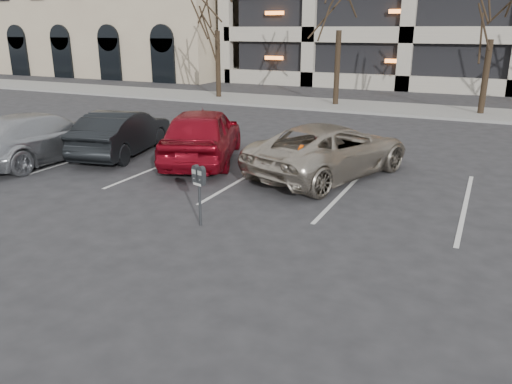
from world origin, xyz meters
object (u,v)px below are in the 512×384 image
Objects in this scene: suv_silver at (330,150)px; car_silver at (42,137)px; parking_meter at (199,181)px; car_red at (202,134)px; car_dark at (123,133)px.

car_silver is (-8.40, -2.21, 0.02)m from suv_silver.
suv_silver is 1.11× the size of car_silver.
parking_meter is at bearing 164.30° from car_silver.
car_red is 2.78m from car_dark.
car_red reaches higher than parking_meter.
parking_meter is 0.29× the size of car_dark.
suv_silver is at bearing 161.64° from car_red.
car_dark is 0.85× the size of car_silver.
suv_silver is at bearing 172.56° from car_dark.
car_silver is (-1.69, -1.68, 0.03)m from car_dark.
suv_silver reaches higher than parking_meter.
car_dark is at bearing -13.85° from car_red.
suv_silver is 8.69m from car_silver.
car_red is at bearing -151.74° from car_silver.
suv_silver is 6.74m from car_dark.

